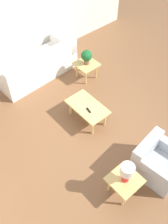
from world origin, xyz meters
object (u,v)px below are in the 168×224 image
object	(u,v)px
side_table_lamp	(124,181)
table_lamp	(127,171)
sofa	(37,66)
coffee_table	(87,108)
potted_plant	(87,56)
side_table_plant	(87,66)
armchair	(157,162)

from	to	relation	value
side_table_lamp	table_lamp	distance (m)	0.35
side_table_lamp	sofa	bearing A→B (deg)	-10.19
coffee_table	potted_plant	xyz separation A→B (m)	(1.11, -0.95, 0.31)
sofa	table_lamp	bearing A→B (deg)	77.06
sofa	coffee_table	xyz separation A→B (m)	(-2.03, 0.01, 0.07)
coffee_table	table_lamp	world-z (taller)	table_lamp
sofa	table_lamp	size ratio (longest dim) A/B	4.99
sofa	side_table_lamp	world-z (taller)	sofa
side_table_plant	potted_plant	xyz separation A→B (m)	(-0.00, 0.00, 0.30)
armchair	side_table_lamp	xyz separation A→B (m)	(0.11, 0.82, 0.11)
potted_plant	side_table_lamp	bearing A→B (deg)	150.63
coffee_table	sofa	bearing A→B (deg)	-0.31
armchair	side_table_plant	bearing A→B (deg)	68.16
potted_plant	table_lamp	bearing A→B (deg)	150.63
table_lamp	armchair	bearing A→B (deg)	-97.49
side_table_lamp	potted_plant	world-z (taller)	potted_plant
sofa	side_table_plant	world-z (taller)	sofa
side_table_plant	table_lamp	size ratio (longest dim) A/B	1.23
coffee_table	side_table_plant	world-z (taller)	side_table_plant
sofa	potted_plant	xyz separation A→B (m)	(-0.91, -0.94, 0.38)
coffee_table	side_table_lamp	bearing A→B (deg)	159.19
potted_plant	coffee_table	bearing A→B (deg)	139.59
coffee_table	potted_plant	world-z (taller)	potted_plant
sofa	side_table_plant	distance (m)	1.31
armchair	coffee_table	bearing A→B (deg)	87.76
armchair	side_table_plant	distance (m)	3.09
table_lamp	side_table_plant	bearing A→B (deg)	-29.37
potted_plant	table_lamp	distance (m)	3.30
armchair	potted_plant	xyz separation A→B (m)	(2.98, -0.80, 0.40)
side_table_plant	table_lamp	xyz separation A→B (m)	(-2.88, 1.62, 0.35)
sofa	side_table_plant	xyz separation A→B (m)	(-0.91, -0.94, 0.09)
coffee_table	side_table_lamp	world-z (taller)	side_table_lamp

